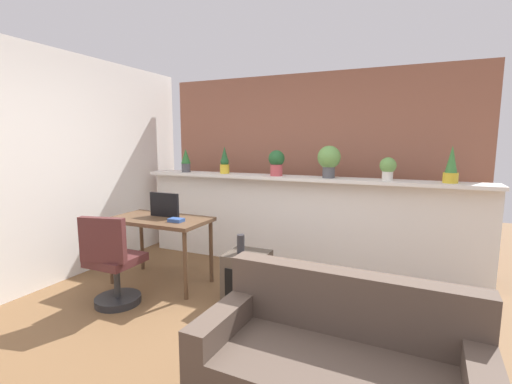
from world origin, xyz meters
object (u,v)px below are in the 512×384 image
object	(u,v)px
potted_plant_3	(329,159)
tv_monitor	(164,205)
potted_plant_1	(225,162)
desk	(160,225)
potted_plant_0	(186,160)
vase_on_shelf	(241,244)
side_cube_shelf	(247,277)
potted_plant_5	(451,166)
book_on_desk	(176,220)
potted_plant_4	(388,167)
potted_plant_2	(276,162)
office_chair	(113,268)
couch	(336,373)

from	to	relation	value
potted_plant_3	tv_monitor	world-z (taller)	potted_plant_3
potted_plant_1	desk	distance (m)	1.30
potted_plant_0	vase_on_shelf	world-z (taller)	potted_plant_0
side_cube_shelf	potted_plant_5	bearing A→B (deg)	32.09
potted_plant_5	book_on_desk	size ratio (longest dim) A/B	2.53
potted_plant_0	potted_plant_3	xyz separation A→B (m)	(2.01, 0.02, 0.05)
potted_plant_4	vase_on_shelf	xyz separation A→B (m)	(-1.25, -1.15, -0.71)
potted_plant_1	potted_plant_5	bearing A→B (deg)	-0.06
potted_plant_4	potted_plant_5	distance (m)	0.62
tv_monitor	potted_plant_4	bearing A→B (deg)	23.87
tv_monitor	desk	bearing A→B (deg)	-93.46
potted_plant_4	potted_plant_0	bearing A→B (deg)	-179.58
potted_plant_2	potted_plant_0	bearing A→B (deg)	179.90
potted_plant_5	vase_on_shelf	xyz separation A→B (m)	(-1.87, -1.15, -0.74)
side_cube_shelf	potted_plant_0	bearing A→B (deg)	142.91
potted_plant_3	vase_on_shelf	world-z (taller)	potted_plant_3
desk	side_cube_shelf	xyz separation A→B (m)	(1.09, -0.04, -0.42)
office_chair	desk	bearing A→B (deg)	85.91
potted_plant_5	potted_plant_2	bearing A→B (deg)	-179.19
potted_plant_1	potted_plant_5	xyz separation A→B (m)	(2.68, -0.00, 0.02)
tv_monitor	side_cube_shelf	xyz separation A→B (m)	(1.08, -0.12, -0.64)
desk	office_chair	distance (m)	0.72
tv_monitor	book_on_desk	xyz separation A→B (m)	(0.28, -0.16, -0.12)
potted_plant_0	tv_monitor	distance (m)	1.15
potted_plant_5	office_chair	xyz separation A→B (m)	(-2.95, -1.75, -0.95)
desk	book_on_desk	distance (m)	0.31
potted_plant_4	vase_on_shelf	size ratio (longest dim) A/B	1.39
potted_plant_2	couch	size ratio (longest dim) A/B	0.20
potted_plant_0	book_on_desk	xyz separation A→B (m)	(0.66, -1.15, -0.56)
vase_on_shelf	book_on_desk	distance (m)	0.77
vase_on_shelf	couch	size ratio (longest dim) A/B	0.12
potted_plant_2	office_chair	xyz separation A→B (m)	(-1.02, -1.73, -0.95)
potted_plant_1	potted_plant_4	xyz separation A→B (m)	(2.06, -0.01, -0.01)
potted_plant_1	potted_plant_5	distance (m)	2.68
potted_plant_0	potted_plant_4	distance (m)	2.66
potted_plant_2	potted_plant_4	size ratio (longest dim) A/B	1.25
potted_plant_4	potted_plant_5	world-z (taller)	potted_plant_5
potted_plant_5	vase_on_shelf	distance (m)	2.32
potted_plant_2	potted_plant_1	bearing A→B (deg)	177.73
desk	tv_monitor	world-z (taller)	tv_monitor
potted_plant_0	potted_plant_5	size ratio (longest dim) A/B	0.83
office_chair	side_cube_shelf	world-z (taller)	office_chair
potted_plant_5	side_cube_shelf	bearing A→B (deg)	-147.91
potted_plant_1	office_chair	bearing A→B (deg)	-98.67
potted_plant_0	side_cube_shelf	world-z (taller)	potted_plant_0
office_chair	couch	distance (m)	2.33
side_cube_shelf	couch	xyz separation A→B (m)	(1.12, -1.17, 0.03)
potted_plant_0	couch	distance (m)	3.61
office_chair	side_cube_shelf	xyz separation A→B (m)	(1.14, 0.62, -0.14)
potted_plant_5	vase_on_shelf	bearing A→B (deg)	-148.36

